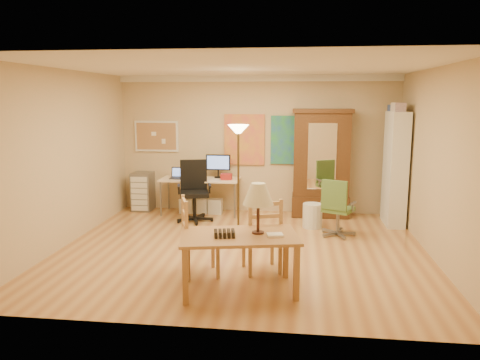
# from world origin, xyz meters

# --- Properties ---
(floor) EXTENTS (5.50, 5.50, 0.00)m
(floor) POSITION_xyz_m (0.00, 0.00, 0.00)
(floor) COLOR #A96C3C
(floor) RESTS_ON ground
(crown_molding) EXTENTS (5.50, 0.08, 0.12)m
(crown_molding) POSITION_xyz_m (0.00, 2.46, 2.64)
(crown_molding) COLOR white
(crown_molding) RESTS_ON floor
(corkboard) EXTENTS (0.90, 0.04, 0.62)m
(corkboard) POSITION_xyz_m (-2.05, 2.47, 1.50)
(corkboard) COLOR #AD8451
(corkboard) RESTS_ON floor
(art_panel_left) EXTENTS (0.80, 0.04, 1.00)m
(art_panel_left) POSITION_xyz_m (-0.25, 2.47, 1.45)
(art_panel_left) COLOR gold
(art_panel_left) RESTS_ON floor
(art_panel_right) EXTENTS (0.75, 0.04, 0.95)m
(art_panel_right) POSITION_xyz_m (0.65, 2.47, 1.45)
(art_panel_right) COLOR #2865A1
(art_panel_right) RESTS_ON floor
(dining_table) EXTENTS (1.50, 1.08, 1.29)m
(dining_table) POSITION_xyz_m (0.22, -1.49, 0.81)
(dining_table) COLOR olive
(dining_table) RESTS_ON floor
(ladder_chair_back) EXTENTS (0.58, 0.57, 1.00)m
(ladder_chair_back) POSITION_xyz_m (0.37, -0.88, 0.47)
(ladder_chair_back) COLOR tan
(ladder_chair_back) RESTS_ON floor
(ladder_chair_left) EXTENTS (0.58, 0.59, 1.02)m
(ladder_chair_left) POSITION_xyz_m (-0.45, -1.08, 0.48)
(ladder_chair_left) COLOR tan
(ladder_chair_left) RESTS_ON floor
(torchiere_lamp) EXTENTS (0.34, 0.34, 1.85)m
(torchiere_lamp) POSITION_xyz_m (-0.14, 0.61, 1.48)
(torchiere_lamp) COLOR #46371C
(torchiere_lamp) RESTS_ON floor
(computer_desk) EXTENTS (1.54, 0.68, 1.17)m
(computer_desk) POSITION_xyz_m (-1.06, 2.16, 0.43)
(computer_desk) COLOR beige
(computer_desk) RESTS_ON floor
(office_chair_black) EXTENTS (0.69, 0.69, 1.13)m
(office_chair_black) POSITION_xyz_m (-1.08, 1.57, 0.30)
(office_chair_black) COLOR black
(office_chair_black) RESTS_ON floor
(office_chair_green) EXTENTS (0.59, 0.59, 0.96)m
(office_chair_green) POSITION_xyz_m (1.48, 0.88, 0.26)
(office_chair_green) COLOR slate
(office_chair_green) RESTS_ON floor
(drawer_cart) EXTENTS (0.39, 0.47, 0.78)m
(drawer_cart) POSITION_xyz_m (-2.31, 2.27, 0.39)
(drawer_cart) COLOR slate
(drawer_cart) RESTS_ON floor
(armoire) EXTENTS (1.12, 0.53, 2.07)m
(armoire) POSITION_xyz_m (1.26, 2.24, 0.90)
(armoire) COLOR #3C2210
(armoire) RESTS_ON floor
(bookshelf) EXTENTS (0.30, 0.81, 2.03)m
(bookshelf) POSITION_xyz_m (2.55, 1.80, 1.01)
(bookshelf) COLOR white
(bookshelf) RESTS_ON floor
(wastebin) EXTENTS (0.34, 0.34, 0.43)m
(wastebin) POSITION_xyz_m (1.09, 1.36, 0.22)
(wastebin) COLOR silver
(wastebin) RESTS_ON floor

